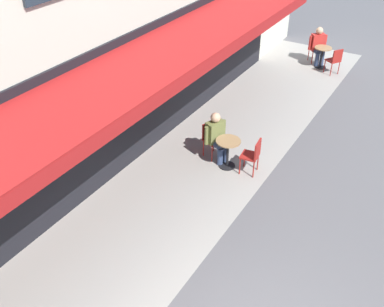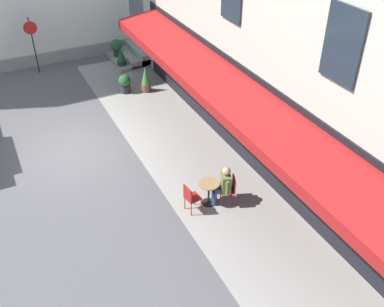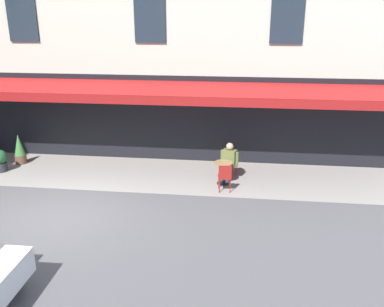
# 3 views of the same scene
# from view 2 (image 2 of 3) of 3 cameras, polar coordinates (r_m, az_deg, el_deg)

# --- Properties ---
(ground_plane) EXTENTS (70.00, 70.00, 0.00)m
(ground_plane) POSITION_cam_2_polar(r_m,az_deg,el_deg) (15.84, -14.70, 0.28)
(ground_plane) COLOR #565456
(sidewalk_cafe_terrace) EXTENTS (20.50, 3.20, 0.01)m
(sidewalk_cafe_terrace) POSITION_cam_2_polar(r_m,az_deg,el_deg) (14.20, 1.91, -2.92)
(sidewalk_cafe_terrace) COLOR gray
(sidewalk_cafe_terrace) RESTS_ON ground_plane
(back_alley_steps) EXTENTS (2.40, 1.75, 0.60)m
(back_alley_steps) POSITION_cam_2_polar(r_m,az_deg,el_deg) (22.41, -7.46, 12.51)
(back_alley_steps) COLOR gray
(back_alley_steps) RESTS_ON ground_plane
(cafe_table_near_entrance) EXTENTS (0.60, 0.60, 0.75)m
(cafe_table_near_entrance) POSITION_cam_2_polar(r_m,az_deg,el_deg) (12.89, 2.17, -4.76)
(cafe_table_near_entrance) COLOR black
(cafe_table_near_entrance) RESTS_ON ground_plane
(cafe_chair_red_by_window) EXTENTS (0.44, 0.44, 0.91)m
(cafe_chair_red_by_window) POSITION_cam_2_polar(r_m,az_deg,el_deg) (12.58, -0.19, -5.58)
(cafe_chair_red_by_window) COLOR maroon
(cafe_chair_red_by_window) RESTS_ON ground_plane
(cafe_chair_red_back_row) EXTENTS (0.52, 0.52, 0.91)m
(cafe_chair_red_back_row) POSITION_cam_2_polar(r_m,az_deg,el_deg) (12.93, 4.97, -4.40)
(cafe_chair_red_back_row) COLOR maroon
(cafe_chair_red_back_row) RESTS_ON ground_plane
(seated_patron_in_olive) EXTENTS (0.60, 0.60, 1.28)m
(seated_patron_in_olive) POSITION_cam_2_polar(r_m,az_deg,el_deg) (12.81, 4.05, -3.98)
(seated_patron_in_olive) COLOR navy
(seated_patron_in_olive) RESTS_ON ground_plane
(no_parking_sign) EXTENTS (0.09, 0.59, 2.60)m
(no_parking_sign) POSITION_cam_2_polar(r_m,az_deg,el_deg) (21.41, -19.98, 14.11)
(no_parking_sign) COLOR black
(no_parking_sign) RESTS_ON ground_plane
(potted_plant_entrance_right) EXTENTS (0.42, 0.42, 1.12)m
(potted_plant_entrance_right) POSITION_cam_2_polar(r_m,az_deg,el_deg) (19.11, -5.99, 9.50)
(potted_plant_entrance_right) COLOR brown
(potted_plant_entrance_right) RESTS_ON ground_plane
(potted_plant_entrance_left) EXTENTS (0.42, 0.42, 1.03)m
(potted_plant_entrance_left) POSITION_cam_2_polar(r_m,az_deg,el_deg) (21.48, -9.11, 12.11)
(potted_plant_entrance_left) COLOR #2D2D33
(potted_plant_entrance_left) RESTS_ON ground_plane
(potted_plant_mid_terrace) EXTENTS (0.52, 0.52, 0.79)m
(potted_plant_mid_terrace) POSITION_cam_2_polar(r_m,az_deg,el_deg) (19.17, -8.67, 8.95)
(potted_plant_mid_terrace) COLOR #2D2D33
(potted_plant_mid_terrace) RESTS_ON ground_plane
(potted_plant_by_steps) EXTENTS (0.56, 0.56, 0.96)m
(potted_plant_by_steps) POSITION_cam_2_polar(r_m,az_deg,el_deg) (22.55, -9.66, 13.33)
(potted_plant_by_steps) COLOR #2D2D33
(potted_plant_by_steps) RESTS_ON ground_plane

